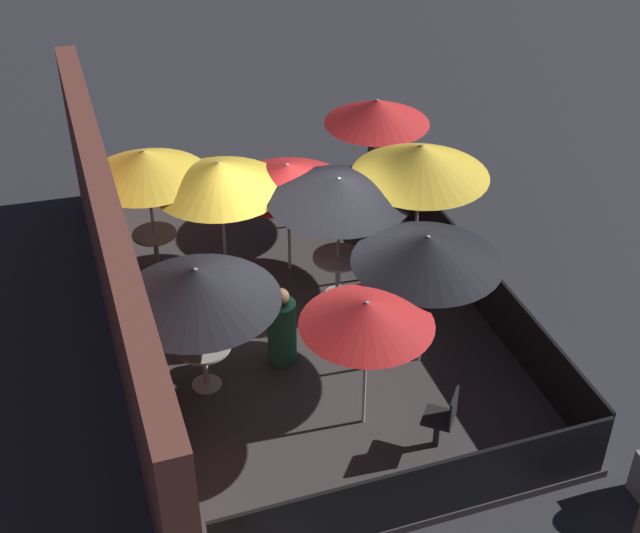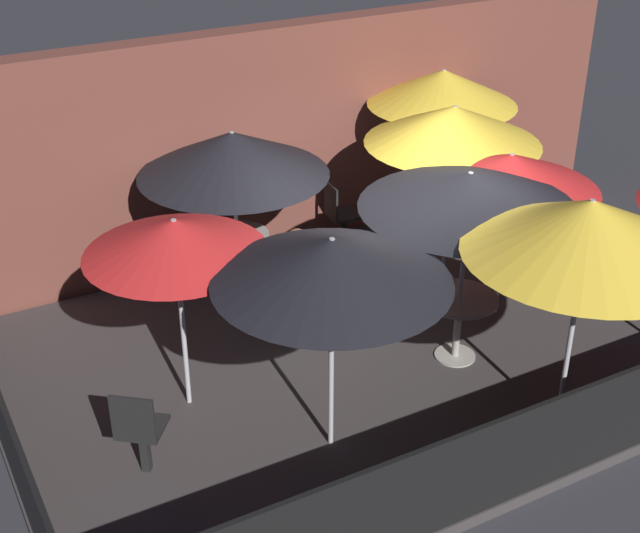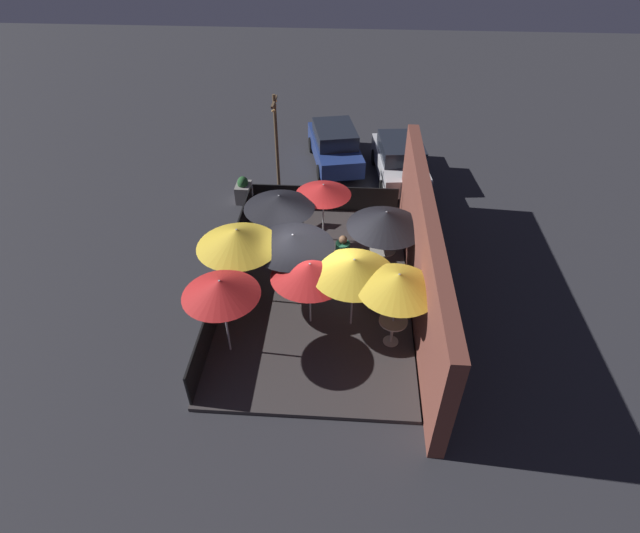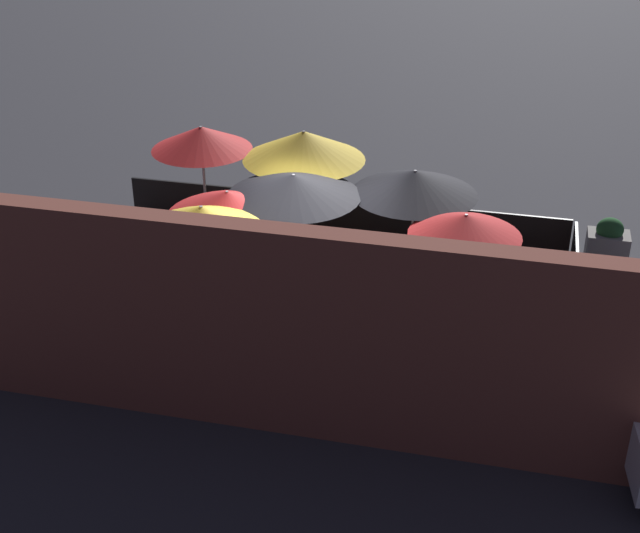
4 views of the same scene
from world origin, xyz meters
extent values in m
plane|color=#2D2D33|center=(0.00, 0.00, 0.00)|extent=(60.00, 60.00, 0.00)
cube|color=#383333|center=(0.00, 0.00, 0.06)|extent=(8.71, 5.35, 0.12)
cube|color=brown|center=(0.00, 2.91, 1.53)|extent=(10.31, 0.36, 3.07)
cube|color=black|center=(0.00, -2.63, 0.59)|extent=(8.51, 0.05, 0.95)
cube|color=black|center=(-4.31, 0.00, 0.59)|extent=(0.05, 5.15, 0.95)
cylinder|color=#B2B2B7|center=(-1.10, 1.92, 1.15)|extent=(0.05, 0.05, 2.06)
cone|color=black|center=(-1.10, 1.92, 1.92)|extent=(2.26, 2.26, 0.52)
cylinder|color=#B2B2B7|center=(1.96, 2.09, 1.28)|extent=(0.05, 0.05, 2.32)
cone|color=gold|center=(1.96, 2.09, 2.20)|extent=(1.97, 1.97, 0.46)
cylinder|color=#B2B2B7|center=(0.37, -0.60, 1.22)|extent=(0.05, 0.05, 2.19)
cone|color=black|center=(0.37, -0.60, 2.12)|extent=(2.24, 2.24, 0.38)
cylinder|color=#B2B2B7|center=(1.37, 1.03, 1.24)|extent=(0.05, 0.05, 2.24)
cone|color=gold|center=(1.37, 1.03, 2.12)|extent=(2.13, 2.13, 0.46)
cylinder|color=#B2B2B7|center=(-1.55, -1.22, 1.22)|extent=(0.05, 0.05, 2.20)
cone|color=black|center=(-1.55, -1.22, 2.11)|extent=(2.13, 2.13, 0.42)
cylinder|color=#B2B2B7|center=(1.34, -0.07, 1.13)|extent=(0.05, 0.05, 2.02)
cone|color=red|center=(1.34, -0.07, 1.93)|extent=(2.02, 2.02, 0.41)
cylinder|color=#B2B2B7|center=(0.56, -2.04, 1.33)|extent=(0.05, 0.05, 2.43)
cone|color=gold|center=(0.56, -2.04, 2.28)|extent=(2.21, 2.21, 0.53)
cylinder|color=#B2B2B7|center=(-2.51, 0.04, 1.16)|extent=(0.05, 0.05, 2.07)
cone|color=red|center=(-2.51, 0.04, 2.01)|extent=(1.75, 1.75, 0.35)
cylinder|color=#B2B2B7|center=(2.50, -2.06, 1.29)|extent=(0.05, 0.05, 2.35)
cone|color=red|center=(2.50, -2.06, 2.25)|extent=(1.86, 1.86, 0.44)
cylinder|color=#9E998E|center=(-1.10, 1.92, 0.13)|extent=(0.44, 0.44, 0.02)
cylinder|color=#9E998E|center=(-1.10, 1.92, 0.48)|extent=(0.08, 0.08, 0.71)
cylinder|color=#9E998E|center=(-1.10, 1.92, 0.85)|extent=(0.79, 0.79, 0.04)
cylinder|color=#9E998E|center=(1.96, 2.09, 0.13)|extent=(0.40, 0.40, 0.02)
cylinder|color=#9E998E|center=(1.96, 2.09, 0.49)|extent=(0.08, 0.08, 0.74)
cylinder|color=#9E998E|center=(1.96, 2.09, 0.88)|extent=(0.73, 0.73, 0.04)
cylinder|color=#9E998E|center=(0.37, -0.60, 0.13)|extent=(0.45, 0.45, 0.02)
cylinder|color=#9E998E|center=(0.37, -0.60, 0.48)|extent=(0.08, 0.08, 0.72)
cylinder|color=#9E998E|center=(0.37, -0.60, 0.86)|extent=(0.82, 0.82, 0.04)
cube|color=black|center=(0.33, 1.37, 0.35)|extent=(0.10, 0.10, 0.47)
cube|color=black|center=(0.33, 1.37, 0.61)|extent=(0.52, 0.52, 0.04)
cube|color=black|center=(0.50, 1.31, 0.85)|extent=(0.17, 0.38, 0.44)
cube|color=black|center=(-3.22, -0.74, 0.36)|extent=(0.11, 0.11, 0.47)
cube|color=black|center=(-3.22, -0.74, 0.61)|extent=(0.56, 0.56, 0.04)
cube|color=black|center=(-3.33, -0.88, 0.85)|extent=(0.33, 0.27, 0.44)
cube|color=black|center=(0.58, 2.24, 0.36)|extent=(0.09, 0.09, 0.48)
cube|color=black|center=(0.58, 2.24, 0.62)|extent=(0.44, 0.44, 0.04)
cube|color=black|center=(0.40, 2.26, 0.86)|extent=(0.07, 0.40, 0.44)
cylinder|color=#236642|center=(-0.90, 0.72, 0.64)|extent=(0.61, 0.61, 1.04)
sphere|color=brown|center=(-0.90, 0.72, 1.29)|extent=(0.25, 0.25, 0.25)
camera|label=1|loc=(-10.71, 3.40, 8.93)|focal=50.00mm
camera|label=2|loc=(-4.84, -7.04, 5.72)|focal=50.00mm
camera|label=3|loc=(10.97, 0.81, 9.92)|focal=28.00mm
camera|label=4|loc=(-3.19, 12.46, 7.84)|focal=50.00mm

